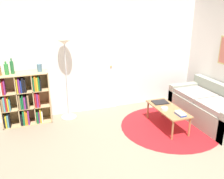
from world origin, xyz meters
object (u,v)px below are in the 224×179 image
Objects in this scene: floor_lamp at (65,56)px; bookshelf at (24,99)px; coffee_table at (168,110)px; couch at (211,108)px; laptop at (160,102)px; vase_on_shelf at (39,68)px; bowl at (165,109)px; bottle_right at (12,67)px; bottle_middle at (6,69)px.

bookshelf is at bearing 178.00° from floor_lamp.
floor_lamp is at bearing -2.00° from bookshelf.
coffee_table is (1.74, -1.08, -0.98)m from floor_lamp.
coffee_table is at bearing -23.10° from bookshelf.
floor_lamp is at bearing 157.28° from couch.
vase_on_shelf is at bearing 159.91° from laptop.
vase_on_shelf reaches higher than couch.
floor_lamp is (0.86, -0.03, 0.82)m from bookshelf.
bowl is at bearing -34.99° from floor_lamp.
bottle_right is at bearing 157.47° from coffee_table.
bottle_middle reaches higher than bookshelf.
bookshelf is at bearing 156.90° from coffee_table.
bowl is at bearing -152.32° from coffee_table.
bowl is (-0.11, -0.35, 0.02)m from laptop.
floor_lamp is at bearing 148.16° from coffee_table.
floor_lamp is 3.14m from couch.
laptop is 1.26× the size of bottle_middle.
bottle_right is (-2.62, 1.19, 0.75)m from bowl.
bottle_middle is at bearing 158.72° from coffee_table.
floor_lamp is 0.55m from vase_on_shelf.
bookshelf is 6.69× the size of vase_on_shelf.
laptop is at bearing -17.11° from bottle_right.
couch is at bearing -0.19° from bowl.
bookshelf is 1.19m from floor_lamp.
laptop is at bearing -24.37° from floor_lamp.
bowl is 0.43× the size of bottle_right.
bookshelf is 3.52× the size of bottle_right.
bowl is 0.50× the size of bottle_middle.
couch is 0.99m from coffee_table.
vase_on_shelf is at bearing 0.51° from bookshelf.
couch is 1.73× the size of coffee_table.
bottle_middle is (-2.83, 0.81, 0.74)m from laptop.
laptop is 0.37m from bowl.
bookshelf is 0.60× the size of couch.
bottle_middle is (-1.10, 0.02, -0.18)m from floor_lamp.
bookshelf reaches higher than couch.
bottle_middle is (-0.23, -0.01, 0.64)m from bookshelf.
vase_on_shelf reaches higher than bookshelf.
coffee_table is at bearing -31.84° from floor_lamp.
coffee_table is 3.07m from bottle_right.
couch is (2.73, -1.14, -1.05)m from floor_lamp.
bottle_right is at bearing 162.18° from couch.
couch is 1.11m from bowl.
vase_on_shelf is at bearing 153.61° from coffee_table.
vase_on_shelf is at bearing 0.88° from bottle_middle.
laptop is (1.74, -0.79, -0.92)m from floor_lamp.
floor_lamp is 5.57× the size of bottle_right.
bookshelf is 2.83m from coffee_table.
bookshelf is 8.23× the size of bowl.
vase_on_shelf is at bearing 176.22° from floor_lamp.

